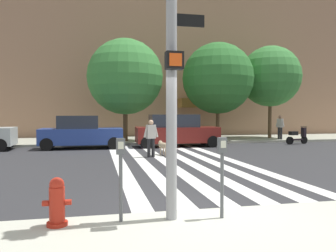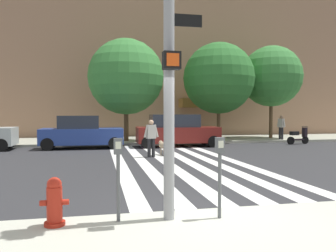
{
  "view_description": "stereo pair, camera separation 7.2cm",
  "coord_description": "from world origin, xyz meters",
  "px_view_note": "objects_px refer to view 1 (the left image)",
  "views": [
    {
      "loc": [
        -1.98,
        -5.87,
        1.91
      ],
      "look_at": [
        0.71,
        6.74,
        1.44
      ],
      "focal_mm": 35.93,
      "sensor_mm": 36.0,
      "label": 1
    },
    {
      "loc": [
        -1.9,
        -5.89,
        1.91
      ],
      "look_at": [
        0.71,
        6.74,
        1.44
      ],
      "focal_mm": 35.93,
      "sensor_mm": 36.0,
      "label": 2
    }
  ],
  "objects_px": {
    "traffic_light_pole": "(173,14)",
    "street_tree_further": "(270,76)",
    "fire_hydrant": "(57,202)",
    "pedestrian_bystander": "(280,126)",
    "street_tree_middle": "(218,78)",
    "parking_meter_second_along": "(121,168)",
    "dog_on_leash": "(164,146)",
    "parking_meter_curbside": "(222,166)",
    "parked_car_third_in_line": "(176,131)",
    "parked_scooter": "(297,136)",
    "parked_car_behind_first": "(81,133)",
    "pedestrian_dog_walker": "(151,136)",
    "street_tree_nearest": "(125,77)"
  },
  "relations": [
    {
      "from": "street_tree_further",
      "to": "dog_on_leash",
      "type": "distance_m",
      "value": 12.59
    },
    {
      "from": "street_tree_further",
      "to": "pedestrian_dog_walker",
      "type": "distance_m",
      "value": 13.28
    },
    {
      "from": "parking_meter_second_along",
      "to": "pedestrian_bystander",
      "type": "relative_size",
      "value": 0.83
    },
    {
      "from": "traffic_light_pole",
      "to": "street_tree_further",
      "type": "bearing_deg",
      "value": 56.79
    },
    {
      "from": "parking_meter_curbside",
      "to": "pedestrian_dog_walker",
      "type": "distance_m",
      "value": 9.24
    },
    {
      "from": "parking_meter_curbside",
      "to": "parking_meter_second_along",
      "type": "xyz_separation_m",
      "value": [
        -1.68,
        0.18,
        0.0
      ]
    },
    {
      "from": "fire_hydrant",
      "to": "street_tree_middle",
      "type": "distance_m",
      "value": 18.98
    },
    {
      "from": "parking_meter_second_along",
      "to": "street_tree_further",
      "type": "xyz_separation_m",
      "value": [
        12.0,
        16.94,
        3.59
      ]
    },
    {
      "from": "fire_hydrant",
      "to": "parked_scooter",
      "type": "height_order",
      "value": "parked_scooter"
    },
    {
      "from": "dog_on_leash",
      "to": "street_tree_further",
      "type": "bearing_deg",
      "value": 38.06
    },
    {
      "from": "parking_meter_second_along",
      "to": "dog_on_leash",
      "type": "xyz_separation_m",
      "value": [
        2.64,
        9.61,
        -0.59
      ]
    },
    {
      "from": "traffic_light_pole",
      "to": "street_tree_further",
      "type": "distance_m",
      "value": 20.4
    },
    {
      "from": "fire_hydrant",
      "to": "pedestrian_bystander",
      "type": "height_order",
      "value": "pedestrian_bystander"
    },
    {
      "from": "parked_scooter",
      "to": "pedestrian_bystander",
      "type": "bearing_deg",
      "value": 89.94
    },
    {
      "from": "parked_scooter",
      "to": "parked_car_behind_first",
      "type": "bearing_deg",
      "value": 179.68
    },
    {
      "from": "street_tree_further",
      "to": "pedestrian_bystander",
      "type": "distance_m",
      "value": 3.84
    },
    {
      "from": "parking_meter_second_along",
      "to": "parked_scooter",
      "type": "xyz_separation_m",
      "value": [
        11.96,
        13.44,
        -0.55
      ]
    },
    {
      "from": "traffic_light_pole",
      "to": "parked_car_third_in_line",
      "type": "distance_m",
      "value": 14.25
    },
    {
      "from": "parked_scooter",
      "to": "pedestrian_bystander",
      "type": "xyz_separation_m",
      "value": [
        0.0,
        2.02,
        0.6
      ]
    },
    {
      "from": "fire_hydrant",
      "to": "dog_on_leash",
      "type": "relative_size",
      "value": 0.68
    },
    {
      "from": "street_tree_nearest",
      "to": "parking_meter_second_along",
      "type": "bearing_deg",
      "value": -95.07
    },
    {
      "from": "parked_car_behind_first",
      "to": "parking_meter_curbside",
      "type": "bearing_deg",
      "value": -78.02
    },
    {
      "from": "parked_car_third_in_line",
      "to": "pedestrian_bystander",
      "type": "relative_size",
      "value": 2.9
    },
    {
      "from": "parked_scooter",
      "to": "pedestrian_dog_walker",
      "type": "xyz_separation_m",
      "value": [
        -10.0,
        -4.38,
        0.45
      ]
    },
    {
      "from": "street_tree_further",
      "to": "dog_on_leash",
      "type": "bearing_deg",
      "value": -141.94
    },
    {
      "from": "parked_car_behind_first",
      "to": "street_tree_nearest",
      "type": "relative_size",
      "value": 0.67
    },
    {
      "from": "parked_car_third_in_line",
      "to": "parking_meter_curbside",
      "type": "bearing_deg",
      "value": -100.2
    },
    {
      "from": "parking_meter_curbside",
      "to": "parked_scooter",
      "type": "relative_size",
      "value": 0.84
    },
    {
      "from": "parked_scooter",
      "to": "street_tree_middle",
      "type": "distance_m",
      "value": 6.41
    },
    {
      "from": "parked_car_behind_first",
      "to": "pedestrian_dog_walker",
      "type": "relative_size",
      "value": 2.68
    },
    {
      "from": "parked_scooter",
      "to": "pedestrian_bystander",
      "type": "height_order",
      "value": "pedestrian_bystander"
    },
    {
      "from": "parked_car_behind_first",
      "to": "pedestrian_bystander",
      "type": "relative_size",
      "value": 2.68
    },
    {
      "from": "pedestrian_dog_walker",
      "to": "pedestrian_bystander",
      "type": "distance_m",
      "value": 11.87
    },
    {
      "from": "traffic_light_pole",
      "to": "parking_meter_curbside",
      "type": "bearing_deg",
      "value": -4.97
    },
    {
      "from": "parking_meter_curbside",
      "to": "parked_car_third_in_line",
      "type": "height_order",
      "value": "parked_car_third_in_line"
    },
    {
      "from": "parking_meter_curbside",
      "to": "parked_car_third_in_line",
      "type": "xyz_separation_m",
      "value": [
        2.46,
        13.69,
        -0.12
      ]
    },
    {
      "from": "fire_hydrant",
      "to": "dog_on_leash",
      "type": "bearing_deg",
      "value": 69.29
    },
    {
      "from": "pedestrian_bystander",
      "to": "parking_meter_second_along",
      "type": "bearing_deg",
      "value": -127.73
    },
    {
      "from": "street_tree_middle",
      "to": "pedestrian_bystander",
      "type": "xyz_separation_m",
      "value": [
        4.18,
        -0.94,
        -3.26
      ]
    },
    {
      "from": "street_tree_nearest",
      "to": "street_tree_further",
      "type": "height_order",
      "value": "street_tree_further"
    },
    {
      "from": "parked_car_third_in_line",
      "to": "dog_on_leash",
      "type": "bearing_deg",
      "value": -111.03
    },
    {
      "from": "parked_car_behind_first",
      "to": "parked_car_third_in_line",
      "type": "height_order",
      "value": "parked_car_third_in_line"
    },
    {
      "from": "street_tree_middle",
      "to": "pedestrian_bystander",
      "type": "bearing_deg",
      "value": -12.61
    },
    {
      "from": "parking_meter_second_along",
      "to": "street_tree_middle",
      "type": "bearing_deg",
      "value": 64.62
    },
    {
      "from": "traffic_light_pole",
      "to": "parked_scooter",
      "type": "relative_size",
      "value": 3.57
    },
    {
      "from": "parked_car_behind_first",
      "to": "street_tree_middle",
      "type": "relative_size",
      "value": 0.66
    },
    {
      "from": "street_tree_middle",
      "to": "pedestrian_bystander",
      "type": "relative_size",
      "value": 4.03
    },
    {
      "from": "parking_meter_second_along",
      "to": "pedestrian_bystander",
      "type": "distance_m",
      "value": 19.54
    },
    {
      "from": "parked_scooter",
      "to": "pedestrian_dog_walker",
      "type": "height_order",
      "value": "pedestrian_dog_walker"
    },
    {
      "from": "parking_meter_second_along",
      "to": "parked_scooter",
      "type": "distance_m",
      "value": 17.99
    }
  ]
}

